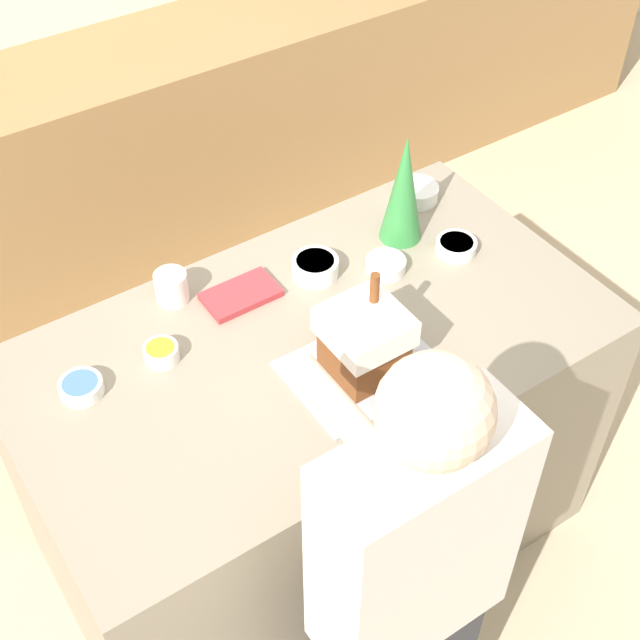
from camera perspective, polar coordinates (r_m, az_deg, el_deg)
name	(u,v)px	position (r m, az deg, el deg)	size (l,w,h in m)	color
ground_plane	(314,530)	(3.11, -0.37, -13.31)	(12.00, 12.00, 0.00)	#C6B28E
back_cabinet_block	(86,172)	(3.89, -14.75, 9.18)	(6.00, 0.60, 0.92)	#9E7547
kitchen_island	(314,447)	(2.72, -0.41, -8.10)	(1.61, 0.90, 0.94)	gray
baking_tray	(363,369)	(2.29, 2.77, -3.17)	(0.38, 0.30, 0.01)	#B2B2BC
gingerbread_house	(364,341)	(2.21, 2.87, -1.33)	(0.19, 0.19, 0.28)	brown
decorative_tree	(404,189)	(2.59, 5.38, 8.37)	(0.13, 0.13, 0.35)	#33843D
candy_bowl_far_right	(386,264)	(2.56, 4.23, 3.56)	(0.12, 0.12, 0.04)	white
candy_bowl_near_tray_left	(315,267)	(2.53, -0.31, 3.44)	(0.13, 0.13, 0.05)	white
candy_bowl_far_left	(456,246)	(2.65, 8.71, 4.71)	(0.12, 0.12, 0.04)	white
candy_bowl_center_rear	(81,387)	(2.30, -15.05, -4.16)	(0.11, 0.11, 0.04)	white
candy_bowl_near_tray_right	(161,352)	(2.34, -10.13, -2.06)	(0.09, 0.09, 0.04)	white
candy_bowl_beside_tree	(417,192)	(2.82, 6.23, 8.15)	(0.13, 0.13, 0.05)	white
cookbook	(241,295)	(2.48, -5.09, 1.63)	(0.21, 0.12, 0.02)	#B23338
mug	(172,287)	(2.48, -9.48, 2.10)	(0.09, 0.09, 0.09)	white
person	(406,602)	(2.06, 5.53, -17.53)	(0.42, 0.52, 1.59)	#333338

